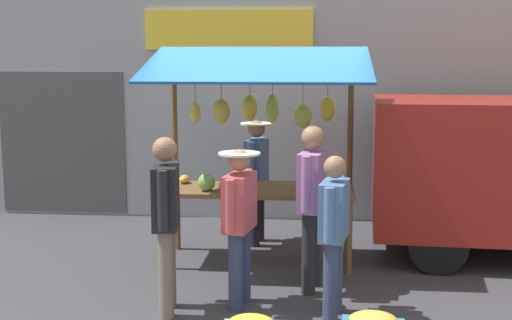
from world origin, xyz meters
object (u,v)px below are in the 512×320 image
object	(u,v)px
market_stall	(257,130)
vendor_with_sunhat	(257,172)
shopper_with_ponytail	(240,216)
shopper_with_shopping_bag	(312,195)
shopper_in_grey_tee	(166,212)
shopper_in_striped_shirt	(334,227)

from	to	relation	value
market_stall	vendor_with_sunhat	distance (m)	0.94
vendor_with_sunhat	shopper_with_ponytail	size ratio (longest dim) A/B	1.04
shopper_with_ponytail	shopper_with_shopping_bag	bearing A→B (deg)	-41.54
shopper_with_ponytail	shopper_with_shopping_bag	world-z (taller)	shopper_with_shopping_bag
shopper_in_grey_tee	vendor_with_sunhat	bearing A→B (deg)	-22.05
shopper_with_shopping_bag	shopper_in_grey_tee	bearing A→B (deg)	130.00
market_stall	shopper_with_ponytail	distance (m)	1.63
shopper_with_ponytail	shopper_with_shopping_bag	size ratio (longest dim) A/B	0.90
shopper_with_shopping_bag	shopper_in_striped_shirt	world-z (taller)	shopper_with_shopping_bag
vendor_with_sunhat	shopper_with_ponytail	world-z (taller)	vendor_with_sunhat
market_stall	shopper_with_shopping_bag	world-z (taller)	market_stall
vendor_with_sunhat	shopper_in_grey_tee	world-z (taller)	shopper_in_grey_tee
shopper_with_ponytail	shopper_in_grey_tee	xyz separation A→B (m)	(0.66, 0.22, 0.08)
shopper_with_ponytail	shopper_in_striped_shirt	xyz separation A→B (m)	(-0.89, 0.20, -0.03)
shopper_in_grey_tee	shopper_with_ponytail	bearing A→B (deg)	-79.06
shopper_in_grey_tee	shopper_with_shopping_bag	bearing A→B (deg)	-68.48
vendor_with_sunhat	shopper_in_grey_tee	xyz separation A→B (m)	(0.62, 2.42, 0.04)
vendor_with_sunhat	shopper_with_ponytail	bearing A→B (deg)	9.48
market_stall	vendor_with_sunhat	xyz separation A→B (m)	(0.07, -0.71, -0.62)
vendor_with_sunhat	shopper_with_shopping_bag	xyz separation A→B (m)	(-0.72, 1.67, 0.06)
shopper_with_ponytail	shopper_in_striped_shirt	distance (m)	0.91
shopper_with_ponytail	shopper_in_grey_tee	world-z (taller)	shopper_in_grey_tee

